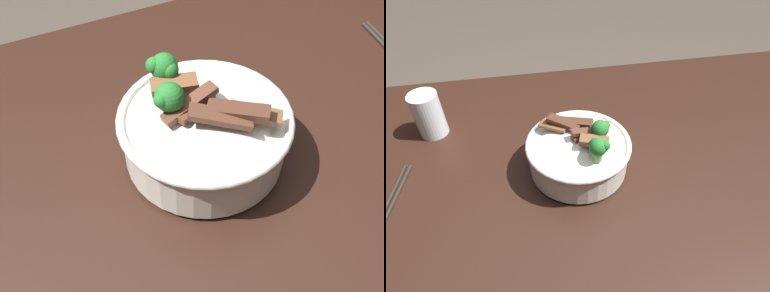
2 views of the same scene
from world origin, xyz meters
TOP-DOWN VIEW (x-y plane):
  - dining_table at (0.00, 0.00)m, footprint 1.53×0.82m
  - rice_bowl at (-0.11, -0.02)m, footprint 0.23×0.23m
  - drinking_glass at (-0.45, 0.17)m, footprint 0.07×0.07m
  - chopsticks_pair at (-0.52, -0.06)m, footprint 0.05×0.23m

SIDE VIEW (x-z plane):
  - dining_table at x=0.00m, z-range 0.28..1.08m
  - chopsticks_pair at x=-0.52m, z-range 0.80..0.81m
  - drinking_glass at x=-0.45m, z-range 0.79..0.91m
  - rice_bowl at x=-0.11m, z-range 0.79..0.93m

